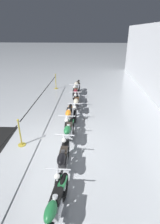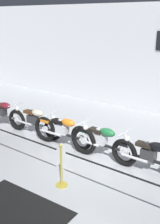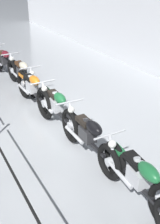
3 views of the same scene
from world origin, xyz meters
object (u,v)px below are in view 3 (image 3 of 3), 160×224
(motorcycle_maroon_1, at_px, (5,62))
(motorcycle_orange_3, at_px, (33,90))
(motorcycle_cream_2, at_px, (22,74))
(motorcycle_green_4, at_px, (57,108))
(motorcycle_black_5, at_px, (89,137))
(motorcycle_green_6, at_px, (140,181))

(motorcycle_maroon_1, height_order, motorcycle_orange_3, motorcycle_orange_3)
(motorcycle_cream_2, bearing_deg, motorcycle_green_4, -1.57)
(motorcycle_orange_3, distance_m, motorcycle_black_5, 2.64)
(motorcycle_green_4, distance_m, motorcycle_black_5, 1.40)
(motorcycle_orange_3, bearing_deg, motorcycle_maroon_1, 178.81)
(motorcycle_maroon_1, relative_size, motorcycle_green_4, 0.98)
(motorcycle_cream_2, distance_m, motorcycle_green_6, 5.50)
(motorcycle_green_4, bearing_deg, motorcycle_maroon_1, -179.07)
(motorcycle_green_4, xyz_separation_m, motorcycle_green_6, (2.85, 0.05, -0.02))
(motorcycle_orange_3, distance_m, motorcycle_green_4, 1.25)
(motorcycle_green_4, distance_m, motorcycle_green_6, 2.85)
(motorcycle_maroon_1, bearing_deg, motorcycle_cream_2, 5.59)
(motorcycle_maroon_1, distance_m, motorcycle_cream_2, 1.42)
(motorcycle_green_4, bearing_deg, motorcycle_cream_2, 178.43)
(motorcycle_green_4, relative_size, motorcycle_black_5, 1.04)
(motorcycle_black_5, bearing_deg, motorcycle_cream_2, 179.16)
(motorcycle_black_5, bearing_deg, motorcycle_maroon_1, -179.17)
(motorcycle_cream_2, distance_m, motorcycle_black_5, 4.06)
(motorcycle_maroon_1, height_order, motorcycle_green_6, motorcycle_maroon_1)
(motorcycle_cream_2, xyz_separation_m, motorcycle_green_6, (5.50, -0.02, -0.00))
(motorcycle_black_5, bearing_deg, motorcycle_orange_3, -177.00)
(motorcycle_orange_3, xyz_separation_m, motorcycle_black_5, (2.64, 0.14, -0.03))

